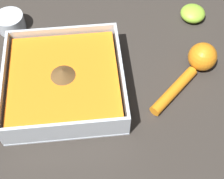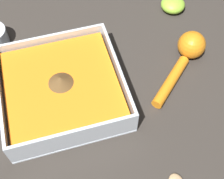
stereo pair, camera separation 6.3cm
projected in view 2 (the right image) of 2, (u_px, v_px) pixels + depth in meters
name	position (u px, v px, depth m)	size (l,w,h in m)	color
ground_plane	(46.00, 83.00, 0.68)	(4.00, 4.00, 0.00)	#332D28
square_dish	(63.00, 89.00, 0.64)	(0.24, 0.24, 0.07)	silver
lemon_squeezer	(187.00, 53.00, 0.69)	(0.16, 0.15, 0.06)	orange
lemon_half	(173.00, 5.00, 0.79)	(0.06, 0.06, 0.03)	#93CC38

